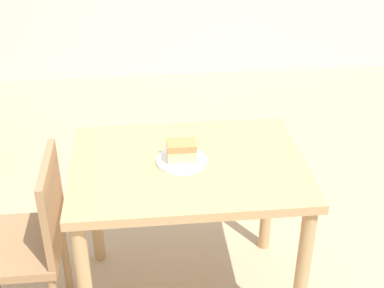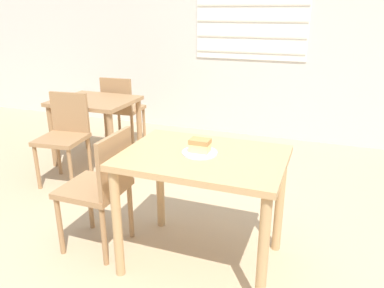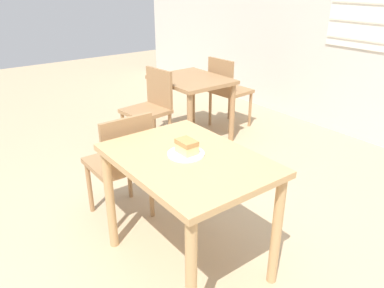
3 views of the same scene
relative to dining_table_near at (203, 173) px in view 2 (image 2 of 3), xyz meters
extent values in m
plane|color=tan|center=(0.15, -0.19, -0.65)|extent=(14.00, 14.00, 0.00)
cube|color=beige|center=(0.15, 2.84, 0.75)|extent=(10.00, 0.06, 2.80)
cube|color=white|center=(-0.34, 2.80, 0.92)|extent=(1.42, 0.01, 1.13)
cube|color=beige|center=(-0.34, 2.79, 0.46)|extent=(1.39, 0.01, 0.02)
cube|color=beige|center=(-0.34, 2.79, 0.64)|extent=(1.39, 0.01, 0.02)
cube|color=beige|center=(-0.34, 2.79, 0.83)|extent=(1.39, 0.01, 0.02)
cube|color=beige|center=(-0.34, 2.79, 1.02)|extent=(1.39, 0.01, 0.02)
cube|color=tan|center=(0.00, 0.00, 0.10)|extent=(1.00, 0.73, 0.04)
cylinder|color=tan|center=(-0.45, -0.31, -0.28)|extent=(0.06, 0.06, 0.74)
cylinder|color=tan|center=(0.45, -0.31, -0.28)|extent=(0.06, 0.06, 0.74)
cylinder|color=tan|center=(-0.45, 0.31, -0.28)|extent=(0.06, 0.06, 0.74)
cylinder|color=tan|center=(0.45, 0.31, -0.28)|extent=(0.06, 0.06, 0.74)
cube|color=#9E754C|center=(-1.68, 1.30, 0.04)|extent=(0.83, 0.69, 0.04)
cylinder|color=#9E754C|center=(-2.04, 1.00, -0.32)|extent=(0.06, 0.06, 0.67)
cylinder|color=#9E754C|center=(-1.31, 1.00, -0.32)|extent=(0.06, 0.06, 0.67)
cylinder|color=#9E754C|center=(-2.04, 1.59, -0.32)|extent=(0.06, 0.06, 0.67)
cylinder|color=#9E754C|center=(-1.31, 1.59, -0.32)|extent=(0.06, 0.06, 0.67)
cube|color=#9E754C|center=(-0.77, -0.09, -0.20)|extent=(0.41, 0.41, 0.04)
cylinder|color=#9E754C|center=(-0.94, 0.09, -0.44)|extent=(0.04, 0.04, 0.43)
cylinder|color=#9E754C|center=(-0.94, -0.26, -0.44)|extent=(0.04, 0.04, 0.43)
cylinder|color=#9E754C|center=(-0.59, 0.09, -0.44)|extent=(0.04, 0.04, 0.43)
cylinder|color=#9E754C|center=(-0.59, -0.26, -0.44)|extent=(0.04, 0.04, 0.43)
cube|color=#9E754C|center=(-0.58, -0.09, 0.02)|extent=(0.03, 0.39, 0.39)
cube|color=#9E754C|center=(-1.66, 0.68, -0.20)|extent=(0.46, 0.46, 0.04)
cylinder|color=#9E754C|center=(-1.81, 0.49, -0.44)|extent=(0.04, 0.04, 0.43)
cylinder|color=#9E754C|center=(-1.46, 0.53, -0.44)|extent=(0.04, 0.04, 0.43)
cylinder|color=#9E754C|center=(-1.85, 0.84, -0.44)|extent=(0.04, 0.04, 0.43)
cylinder|color=#9E754C|center=(-1.50, 0.88, -0.44)|extent=(0.04, 0.04, 0.43)
cube|color=#9E754C|center=(-1.68, 0.87, 0.02)|extent=(0.39, 0.08, 0.39)
cube|color=#9E754C|center=(-1.68, 1.91, -0.20)|extent=(0.44, 0.44, 0.04)
cylinder|color=#9E754C|center=(-1.52, 2.10, -0.44)|extent=(0.04, 0.04, 0.43)
cylinder|color=#9E754C|center=(-1.87, 2.07, -0.44)|extent=(0.04, 0.04, 0.43)
cylinder|color=#9E754C|center=(-1.49, 1.75, -0.44)|extent=(0.04, 0.04, 0.43)
cylinder|color=#9E754C|center=(-1.85, 1.72, -0.44)|extent=(0.04, 0.04, 0.43)
cube|color=#9E754C|center=(-1.67, 1.72, 0.02)|extent=(0.39, 0.06, 0.39)
cylinder|color=white|center=(-0.03, 0.01, 0.13)|extent=(0.22, 0.22, 0.01)
cube|color=#E0C67F|center=(-0.03, 0.01, 0.16)|extent=(0.12, 0.09, 0.05)
cube|color=#B27F47|center=(-0.03, 0.01, 0.20)|extent=(0.12, 0.09, 0.03)
camera|label=1|loc=(-0.18, -1.92, 1.34)|focal=50.00mm
camera|label=2|loc=(0.68, -2.03, 0.96)|focal=35.00mm
camera|label=3|loc=(1.57, -1.16, 1.08)|focal=35.00mm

